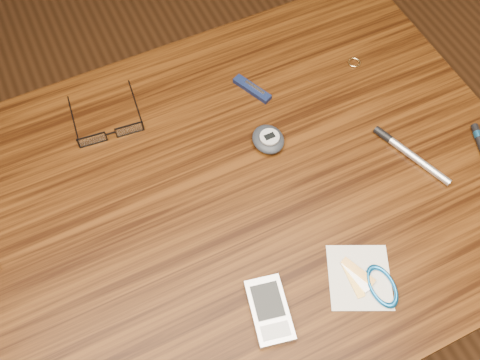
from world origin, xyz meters
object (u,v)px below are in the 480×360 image
Objects in this scene: pda_phone at (270,310)px; desk at (226,223)px; eyeglasses at (110,132)px; pedometer at (268,139)px; pocket_knife at (252,89)px; silver_pen at (406,151)px; notepad_keys at (371,282)px.

desk is at bearing 84.23° from pda_phone.
eyeglasses is 0.27m from pedometer.
pda_phone is at bearing -95.77° from desk.
pocket_knife is 0.53× the size of silver_pen.
pedometer reaches higher than pda_phone.
silver_pen is (0.44, -0.25, -0.01)m from eyeglasses.
pda_phone is 1.36× the size of pocket_knife.
notepad_keys is at bearing -85.17° from pedometer.
silver_pen is (0.20, -0.12, -0.00)m from pedometer.
pocket_knife is (0.00, 0.40, 0.00)m from notepad_keys.
eyeglasses is (-0.13, 0.19, 0.11)m from desk.
pocket_knife reaches higher than notepad_keys.
pedometer is 0.41× the size of silver_pen.
pocket_knife is (0.14, 0.18, 0.11)m from desk.
desk is at bearing 169.83° from silver_pen.
desk is 12.69× the size of pocket_knife.
pda_phone is 0.36m from silver_pen.
pedometer is at bearing 94.83° from notepad_keys.
pda_phone is at bearing -74.87° from eyeglasses.
notepad_keys is (0.02, -0.29, -0.01)m from pedometer.
pocket_knife is (0.26, -0.02, -0.01)m from eyeglasses.
eyeglasses is at bearing 151.29° from pedometer.
eyeglasses is 0.49m from notepad_keys.
pda_phone is 0.29m from pedometer.
pedometer is at bearing 29.41° from desk.
silver_pen is at bearing 23.33° from pda_phone.
notepad_keys is at bearing -9.55° from pda_phone.
silver_pen is at bearing -29.62° from eyeglasses.
pda_phone is (-0.02, -0.20, 0.11)m from desk.
eyeglasses and pedometer have the same top height.
pedometer reaches higher than silver_pen.
eyeglasses is 0.98× the size of notepad_keys.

